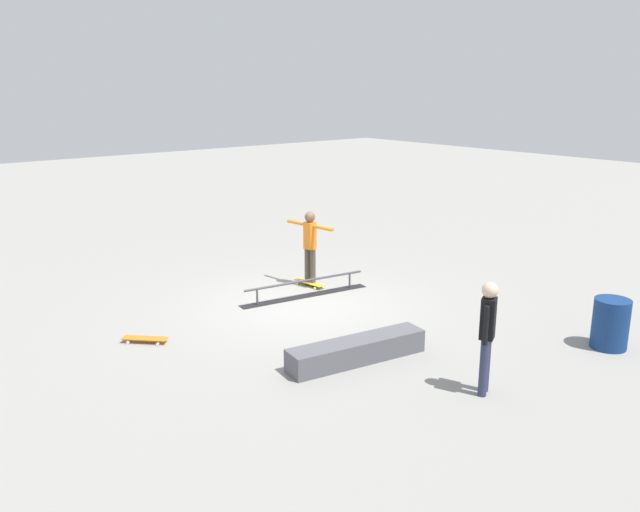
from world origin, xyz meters
TOP-DOWN VIEW (x-y plane):
  - ground_plane at (0.00, 0.00)m, footprint 60.00×60.00m
  - grind_rail at (-0.43, -0.42)m, footprint 3.00×0.70m
  - skate_ledge at (0.99, 2.77)m, footprint 2.49×0.87m
  - skater_main at (-0.99, -0.96)m, footprint 0.26×1.37m
  - skateboard_main at (-0.96, -0.94)m, footprint 0.34×0.82m
  - bystander_black_shirt at (0.31, 4.80)m, footprint 0.38×0.28m
  - loose_skateboard_orange at (3.35, -0.19)m, footprint 0.70×0.71m
  - trash_bin at (-2.78, 5.11)m, footprint 0.61×0.61m

SIDE VIEW (x-z plane):
  - ground_plane at x=0.00m, z-range 0.00..0.00m
  - skateboard_main at x=-0.96m, z-range 0.03..0.12m
  - loose_skateboard_orange at x=3.35m, z-range 0.03..0.12m
  - grind_rail at x=-0.43m, z-range -0.03..0.35m
  - skate_ledge at x=0.99m, z-range 0.00..0.38m
  - trash_bin at x=-2.78m, z-range 0.00..0.88m
  - bystander_black_shirt at x=0.31m, z-range 0.11..1.83m
  - skater_main at x=-0.99m, z-range 0.14..1.84m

